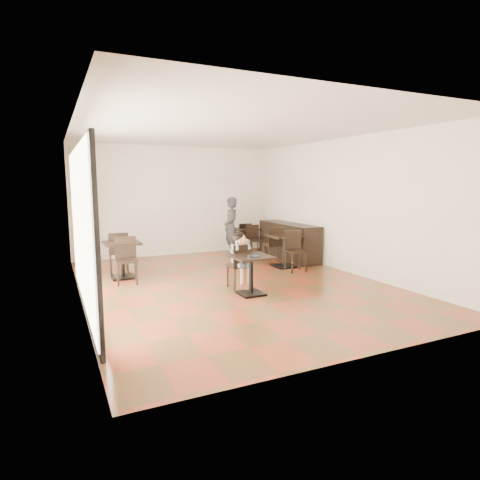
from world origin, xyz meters
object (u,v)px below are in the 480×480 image
chair_back_a (243,237)px  chair_back_b (255,241)px  chair_left_b (127,261)px  child_chair (239,266)px  cafe_table_left (122,260)px  cafe_table_mid (284,251)px  child (239,260)px  adult_patron (231,227)px  child_table (251,275)px  chair_mid_b (296,251)px  chair_left_a (119,253)px  cafe_table_back (246,241)px  chair_mid_a (273,245)px

chair_back_a → chair_back_b: size_ratio=1.00×
chair_back_a → chair_left_b: bearing=36.7°
child_chair → chair_back_a: bearing=-116.8°
cafe_table_left → chair_back_a: size_ratio=0.91×
cafe_table_mid → chair_back_a: (0.04, 2.48, 0.04)m
child_chair → child: 0.12m
child_chair → cafe_table_left: 2.76m
child → chair_back_b: (1.95, 3.07, -0.12)m
child → adult_patron: adult_patron is taller
cafe_table_mid → chair_back_b: 1.71m
cafe_table_mid → chair_left_b: bearing=-179.6°
child_table → child: size_ratio=0.66×
child_table → cafe_table_left: (-2.02, 2.44, 0.03)m
adult_patron → chair_back_b: adult_patron is taller
chair_mid_b → chair_back_a: size_ratio=1.09×
child_chair → chair_back_b: 3.63m
child_chair → chair_back_b: (1.95, 3.07, -0.01)m
adult_patron → chair_back_a: adult_patron is taller
child_chair → chair_left_a: bearing=-50.4°
cafe_table_back → chair_back_b: size_ratio=0.83×
chair_back_b → chair_left_a: bearing=-166.5°
cafe_table_back → adult_patron: bearing=-155.2°
child_chair → chair_back_a: 4.31m
child → chair_left_a: 3.16m
cafe_table_mid → chair_back_a: bearing=89.1°
chair_mid_b → chair_left_a: size_ratio=0.99×
chair_mid_b → child: bearing=-149.6°
child_chair → cafe_table_mid: (1.91, 1.36, -0.05)m
cafe_table_left → chair_left_a: bearing=90.0°
cafe_table_mid → chair_left_b: 3.92m
child_chair → child: bearing=-0.0°
chair_back_b → cafe_table_left: bearing=-159.0°
cafe_table_left → chair_mid_b: bearing=-15.3°
child → chair_left_a: child is taller
child_chair → cafe_table_back: bearing=-118.2°
child_chair → chair_left_b: (-2.02, 1.34, 0.04)m
child_table → cafe_table_left: cafe_table_left is taller
child_table → chair_mid_a: bearing=52.3°
child_table → cafe_table_mid: bearing=45.1°
chair_mid_b → chair_left_b: size_ratio=0.99×
chair_left_a → chair_left_b: size_ratio=1.00×
chair_back_b → child_table: bearing=-113.9°
child_table → chair_mid_b: size_ratio=0.78×
cafe_table_mid → cafe_table_left: bearing=172.4°
child_chair → chair_mid_a: bearing=-134.9°
chair_left_a → chair_back_a: (3.96, 1.41, -0.04)m
cafe_table_left → child_table: bearing=-50.4°
adult_patron → child_chair: bearing=-16.9°
cafe_table_left → chair_left_b: bearing=-90.0°
cafe_table_mid → cafe_table_back: bearing=89.0°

